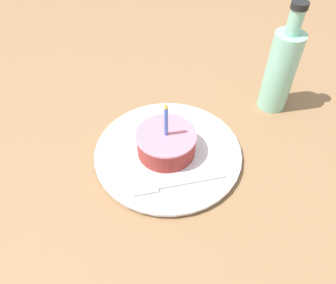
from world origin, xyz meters
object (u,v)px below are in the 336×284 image
Objects in this scene: cake_slice at (166,143)px; fork at (173,184)px; plate at (168,152)px; bottle at (281,69)px.

fork is (-0.01, -0.08, -0.02)m from cake_slice.
cake_slice is 0.08m from fork.
cake_slice reaches higher than plate.
plate is at bearing 80.40° from fork.
fork is at bearing -149.35° from bottle.
bottle is (0.27, 0.09, 0.09)m from plate.
fork is 0.71× the size of bottle.
plate is 0.08m from fork.
plate is 2.36× the size of cake_slice.
bottle is (0.28, 0.09, 0.06)m from cake_slice.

